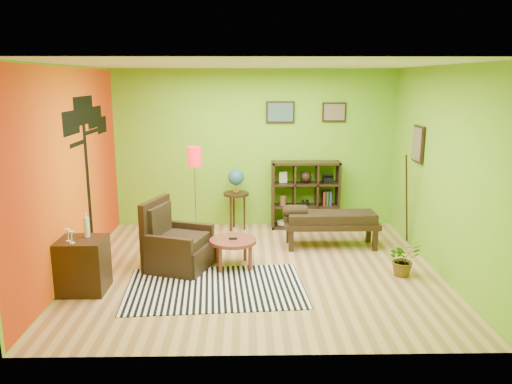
{
  "coord_description": "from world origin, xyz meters",
  "views": [
    {
      "loc": [
        -0.14,
        -6.61,
        2.61
      ],
      "look_at": [
        -0.01,
        0.29,
        1.05
      ],
      "focal_mm": 35.0,
      "sensor_mm": 36.0,
      "label": 1
    }
  ],
  "objects_px": {
    "potted_plant": "(403,263)",
    "globe_table": "(236,184)",
    "coffee_table": "(233,243)",
    "floor_lamp": "(195,165)",
    "bench": "(329,220)",
    "side_cabinet": "(83,265)",
    "cube_shelf": "(306,195)",
    "armchair": "(176,248)"
  },
  "relations": [
    {
      "from": "coffee_table",
      "to": "floor_lamp",
      "type": "bearing_deg",
      "value": 118.02
    },
    {
      "from": "cube_shelf",
      "to": "bench",
      "type": "distance_m",
      "value": 1.11
    },
    {
      "from": "coffee_table",
      "to": "side_cabinet",
      "type": "xyz_separation_m",
      "value": [
        -1.86,
        -0.8,
        -0.01
      ]
    },
    {
      "from": "coffee_table",
      "to": "armchair",
      "type": "bearing_deg",
      "value": -178.47
    },
    {
      "from": "side_cabinet",
      "to": "cube_shelf",
      "type": "distance_m",
      "value": 4.15
    },
    {
      "from": "coffee_table",
      "to": "potted_plant",
      "type": "distance_m",
      "value": 2.35
    },
    {
      "from": "cube_shelf",
      "to": "potted_plant",
      "type": "relative_size",
      "value": 2.56
    },
    {
      "from": "potted_plant",
      "to": "side_cabinet",
      "type": "bearing_deg",
      "value": -174.06
    },
    {
      "from": "armchair",
      "to": "bench",
      "type": "xyz_separation_m",
      "value": [
        2.3,
        0.87,
        0.14
      ]
    },
    {
      "from": "side_cabinet",
      "to": "potted_plant",
      "type": "relative_size",
      "value": 2.13
    },
    {
      "from": "coffee_table",
      "to": "globe_table",
      "type": "distance_m",
      "value": 1.88
    },
    {
      "from": "globe_table",
      "to": "cube_shelf",
      "type": "bearing_deg",
      "value": 4.63
    },
    {
      "from": "potted_plant",
      "to": "globe_table",
      "type": "bearing_deg",
      "value": 136.5
    },
    {
      "from": "coffee_table",
      "to": "floor_lamp",
      "type": "height_order",
      "value": "floor_lamp"
    },
    {
      "from": "bench",
      "to": "coffee_table",
      "type": "bearing_deg",
      "value": -150.37
    },
    {
      "from": "globe_table",
      "to": "potted_plant",
      "type": "relative_size",
      "value": 2.32
    },
    {
      "from": "bench",
      "to": "potted_plant",
      "type": "relative_size",
      "value": 3.23
    },
    {
      "from": "side_cabinet",
      "to": "floor_lamp",
      "type": "relative_size",
      "value": 0.64
    },
    {
      "from": "armchair",
      "to": "potted_plant",
      "type": "bearing_deg",
      "value": -6.35
    },
    {
      "from": "armchair",
      "to": "globe_table",
      "type": "xyz_separation_m",
      "value": [
        0.82,
        1.84,
        0.53
      ]
    },
    {
      "from": "bench",
      "to": "side_cabinet",
      "type": "bearing_deg",
      "value": -153.73
    },
    {
      "from": "globe_table",
      "to": "bench",
      "type": "distance_m",
      "value": 1.81
    },
    {
      "from": "side_cabinet",
      "to": "cube_shelf",
      "type": "xyz_separation_m",
      "value": [
        3.11,
        2.73,
        0.25
      ]
    },
    {
      "from": "coffee_table",
      "to": "cube_shelf",
      "type": "bearing_deg",
      "value": 56.83
    },
    {
      "from": "armchair",
      "to": "floor_lamp",
      "type": "xyz_separation_m",
      "value": [
        0.17,
        1.23,
        0.97
      ]
    },
    {
      "from": "globe_table",
      "to": "potted_plant",
      "type": "height_order",
      "value": "globe_table"
    },
    {
      "from": "floor_lamp",
      "to": "bench",
      "type": "distance_m",
      "value": 2.32
    },
    {
      "from": "cube_shelf",
      "to": "potted_plant",
      "type": "distance_m",
      "value": 2.56
    },
    {
      "from": "armchair",
      "to": "globe_table",
      "type": "height_order",
      "value": "globe_table"
    },
    {
      "from": "side_cabinet",
      "to": "coffee_table",
      "type": "bearing_deg",
      "value": 23.41
    },
    {
      "from": "armchair",
      "to": "bench",
      "type": "relative_size",
      "value": 0.67
    },
    {
      "from": "cube_shelf",
      "to": "floor_lamp",
      "type": "bearing_deg",
      "value": -159.33
    },
    {
      "from": "globe_table",
      "to": "armchair",
      "type": "bearing_deg",
      "value": -114.0
    },
    {
      "from": "cube_shelf",
      "to": "bench",
      "type": "height_order",
      "value": "cube_shelf"
    },
    {
      "from": "potted_plant",
      "to": "bench",
      "type": "bearing_deg",
      "value": 124.11
    },
    {
      "from": "side_cabinet",
      "to": "potted_plant",
      "type": "bearing_deg",
      "value": 5.94
    },
    {
      "from": "floor_lamp",
      "to": "potted_plant",
      "type": "relative_size",
      "value": 3.33
    },
    {
      "from": "coffee_table",
      "to": "side_cabinet",
      "type": "relative_size",
      "value": 0.67
    },
    {
      "from": "coffee_table",
      "to": "cube_shelf",
      "type": "height_order",
      "value": "cube_shelf"
    },
    {
      "from": "floor_lamp",
      "to": "coffee_table",
      "type": "bearing_deg",
      "value": -61.98
    },
    {
      "from": "cube_shelf",
      "to": "potted_plant",
      "type": "height_order",
      "value": "cube_shelf"
    },
    {
      "from": "coffee_table",
      "to": "armchair",
      "type": "relative_size",
      "value": 0.66
    }
  ]
}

